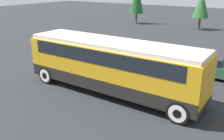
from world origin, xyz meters
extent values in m
plane|color=#26282B|center=(0.00, 0.00, 0.00)|extent=(120.00, 120.00, 0.00)
cube|color=black|center=(0.00, 0.00, 0.82)|extent=(10.62, 2.60, 0.72)
cube|color=gold|center=(0.00, 0.00, 2.02)|extent=(10.62, 2.60, 1.67)
cube|color=black|center=(0.00, 0.00, 2.43)|extent=(9.35, 2.64, 0.75)
cube|color=silver|center=(0.00, 0.00, 2.96)|extent=(10.41, 2.39, 0.22)
cube|color=gold|center=(5.16, 0.00, 1.78)|extent=(0.36, 2.49, 1.91)
cylinder|color=black|center=(4.44, -1.19, 0.54)|extent=(1.09, 0.28, 1.09)
cylinder|color=silver|center=(4.44, -1.19, 0.54)|extent=(0.85, 0.30, 0.85)
cylinder|color=black|center=(4.44, -1.19, 0.54)|extent=(0.41, 0.32, 0.41)
cylinder|color=black|center=(4.44, 1.19, 0.54)|extent=(1.09, 0.28, 1.09)
cylinder|color=silver|center=(4.44, 1.19, 0.54)|extent=(0.85, 0.30, 0.85)
cylinder|color=black|center=(4.44, 1.19, 0.54)|extent=(0.41, 0.32, 0.41)
cylinder|color=black|center=(-4.28, -1.19, 0.54)|extent=(1.09, 0.28, 1.09)
cylinder|color=silver|center=(-4.28, -1.19, 0.54)|extent=(0.85, 0.30, 0.85)
cylinder|color=black|center=(-4.28, -1.19, 0.54)|extent=(0.41, 0.32, 0.41)
cylinder|color=black|center=(-4.28, 1.19, 0.54)|extent=(1.09, 0.28, 1.09)
cylinder|color=silver|center=(-4.28, 1.19, 0.54)|extent=(0.85, 0.30, 0.85)
cylinder|color=black|center=(-4.28, 1.19, 0.54)|extent=(0.41, 0.32, 0.41)
cube|color=#BCBCC1|center=(-5.34, 6.48, 0.57)|extent=(4.29, 1.78, 0.61)
cube|color=black|center=(-5.51, 6.48, 1.17)|extent=(2.23, 1.60, 0.59)
cylinder|color=black|center=(-3.69, 5.68, 0.35)|extent=(0.71, 0.22, 0.71)
cylinder|color=black|center=(-3.69, 5.68, 0.35)|extent=(0.27, 0.26, 0.27)
cylinder|color=black|center=(-3.69, 7.29, 0.35)|extent=(0.71, 0.22, 0.71)
cylinder|color=black|center=(-3.69, 7.29, 0.35)|extent=(0.27, 0.26, 0.27)
cylinder|color=black|center=(-6.98, 5.68, 0.35)|extent=(0.71, 0.22, 0.71)
cylinder|color=black|center=(-6.98, 5.68, 0.35)|extent=(0.27, 0.26, 0.27)
cylinder|color=black|center=(-6.98, 7.29, 0.35)|extent=(0.71, 0.22, 0.71)
cylinder|color=black|center=(-6.98, 7.29, 0.35)|extent=(0.27, 0.26, 0.27)
cube|color=#2D5638|center=(3.88, 6.07, 0.56)|extent=(4.43, 1.76, 0.67)
cube|color=black|center=(3.70, 6.07, 1.15)|extent=(2.30, 1.59, 0.50)
cylinder|color=black|center=(2.09, 5.28, 0.30)|extent=(0.61, 0.22, 0.61)
cylinder|color=black|center=(2.09, 5.28, 0.30)|extent=(0.23, 0.26, 0.23)
cylinder|color=black|center=(2.09, 6.87, 0.30)|extent=(0.61, 0.22, 0.61)
cylinder|color=black|center=(2.09, 6.87, 0.30)|extent=(0.23, 0.26, 0.23)
cube|color=#7A6B5B|center=(-0.81, 5.64, 0.53)|extent=(4.63, 1.71, 0.57)
cube|color=black|center=(-0.99, 5.64, 1.11)|extent=(2.41, 1.54, 0.59)
cylinder|color=black|center=(1.05, 4.88, 0.33)|extent=(0.66, 0.22, 0.66)
cylinder|color=black|center=(1.05, 4.88, 0.33)|extent=(0.25, 0.26, 0.25)
cylinder|color=black|center=(1.05, 6.41, 0.33)|extent=(0.66, 0.22, 0.66)
cylinder|color=black|center=(1.05, 6.41, 0.33)|extent=(0.25, 0.26, 0.25)
cylinder|color=black|center=(-2.66, 4.88, 0.33)|extent=(0.66, 0.22, 0.66)
cylinder|color=black|center=(-2.66, 4.88, 0.33)|extent=(0.25, 0.26, 0.25)
cylinder|color=black|center=(-2.66, 6.41, 0.33)|extent=(0.66, 0.22, 0.66)
cylinder|color=black|center=(-2.66, 6.41, 0.33)|extent=(0.25, 0.26, 0.25)
cylinder|color=brown|center=(-1.99, 24.52, 0.82)|extent=(0.28, 0.28, 1.64)
cone|color=#28602D|center=(-1.99, 24.52, 3.35)|extent=(2.22, 2.22, 3.43)
cylinder|color=brown|center=(-11.96, 24.46, 0.82)|extent=(0.28, 0.28, 1.64)
camera|label=1|loc=(7.61, -11.17, 6.07)|focal=40.00mm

